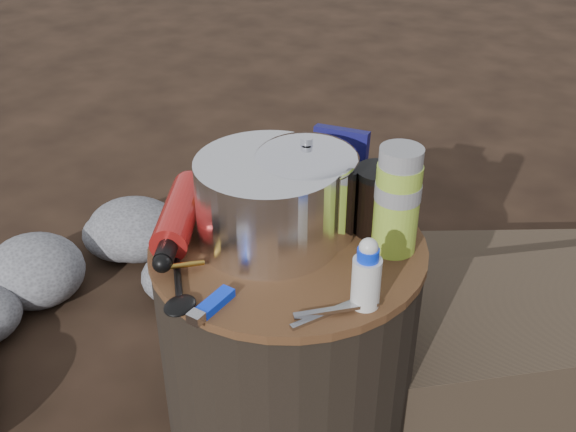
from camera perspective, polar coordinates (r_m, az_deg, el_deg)
The scene contains 15 objects.
ground at distance 1.44m, azimuth 0.00°, elevation -16.49°, with size 60.00×60.00×0.00m, color black.
stump at distance 1.29m, azimuth 0.00°, elevation -10.17°, with size 0.46×0.46×0.43m, color black.
rock_ring at distance 1.66m, azimuth -17.02°, elevation -6.39°, with size 0.40×0.88×0.17m, color slate, non-canonical shape.
log_small at distance 1.86m, azimuth 22.06°, elevation -4.23°, with size 0.23×1.23×0.10m, color #392E22.
foil_windscreen at distance 1.13m, azimuth -1.59°, elevation 1.21°, with size 0.24×0.24×0.15m, color white.
camping_pot at distance 1.15m, azimuth 1.50°, elevation 2.27°, with size 0.17×0.17×0.17m, color silver.
fuel_bottle at distance 1.19m, azimuth -8.95°, elevation 0.07°, with size 0.06×0.26×0.06m, color #B01C1A, non-canonical shape.
thermos at distance 1.11m, azimuth 9.00°, elevation 1.23°, with size 0.07×0.07×0.18m, color #92B735.
travel_mug at distance 1.17m, azimuth 7.43°, elevation 1.24°, with size 0.08×0.08×0.12m, color black.
stuff_sack at distance 1.30m, azimuth -0.45°, elevation 4.30°, with size 0.14×0.12×0.10m, color #D09309.
food_pouch at distance 1.28m, azimuth 4.26°, elevation 4.42°, with size 0.10×0.02×0.13m, color #0F0E50.
lighter at distance 1.03m, azimuth -6.04°, elevation -7.05°, with size 0.02×0.09×0.02m, color #0A33F5.
pot_grabber at distance 1.01m, azimuth 3.38°, elevation -7.83°, with size 0.03×0.13×0.01m, color #ABAAAF, non-canonical shape.
spork at distance 1.09m, azimuth -9.12°, elevation -4.73°, with size 0.04×0.17×0.01m, color black, non-canonical shape.
squeeze_bottle at distance 1.00m, azimuth 6.50°, elevation -4.99°, with size 0.04×0.04×0.10m, color silver.
Camera 1 is at (0.48, -0.83, 1.07)m, focal length 43.06 mm.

